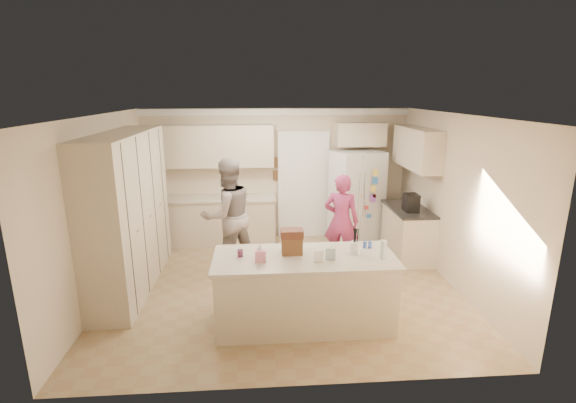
{
  "coord_description": "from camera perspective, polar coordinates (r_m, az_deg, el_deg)",
  "views": [
    {
      "loc": [
        -0.36,
        -5.92,
        2.92
      ],
      "look_at": [
        0.1,
        0.35,
        1.25
      ],
      "focal_mm": 26.0,
      "sensor_mm": 36.0,
      "label": 1
    }
  ],
  "objects": [
    {
      "name": "crown_back",
      "position": [
        8.19,
        -1.72,
        12.15
      ],
      "size": [
        5.2,
        0.08,
        0.12
      ],
      "primitive_type": "cube",
      "color": "white",
      "rests_on": "wall_back"
    },
    {
      "name": "water_bottle",
      "position": [
        5.25,
        12.89,
        -6.43
      ],
      "size": [
        0.07,
        0.07,
        0.24
      ],
      "primitive_type": "cylinder",
      "color": "silver",
      "rests_on": "island_top"
    },
    {
      "name": "coffee_maker",
      "position": [
        7.44,
        16.48,
        -0.14
      ],
      "size": [
        0.22,
        0.28,
        0.3
      ],
      "primitive_type": "cube",
      "color": "black",
      "rests_on": "right_countertop"
    },
    {
      "name": "ceiling",
      "position": [
        5.94,
        -0.73,
        11.88
      ],
      "size": [
        5.2,
        4.6,
        0.02
      ],
      "primitive_type": "cube",
      "color": "white",
      "rests_on": "wall_back"
    },
    {
      "name": "back_base_cab",
      "position": [
        8.34,
        -9.46,
        -2.63
      ],
      "size": [
        2.2,
        0.6,
        0.88
      ],
      "primitive_type": "cube",
      "color": "beige",
      "rests_on": "floor"
    },
    {
      "name": "dollhouse_body",
      "position": [
        5.28,
        0.54,
        -6.03
      ],
      "size": [
        0.26,
        0.18,
        0.22
      ],
      "primitive_type": "cube",
      "color": "brown",
      "rests_on": "island_top"
    },
    {
      "name": "floor",
      "position": [
        6.61,
        -0.65,
        -11.42
      ],
      "size": [
        5.2,
        4.6,
        0.02
      ],
      "primitive_type": "cube",
      "color": "#967F59",
      "rests_on": "ground"
    },
    {
      "name": "wall_back",
      "position": [
        8.39,
        -1.67,
        3.75
      ],
      "size": [
        5.2,
        0.02,
        2.6
      ],
      "primitive_type": "cube",
      "color": "beige",
      "rests_on": "ground"
    },
    {
      "name": "greeting_card_a",
      "position": [
        5.05,
        4.24,
        -7.46
      ],
      "size": [
        0.12,
        0.06,
        0.16
      ],
      "primitive_type": "cube",
      "rotation": [
        0.15,
        0.0,
        0.2
      ],
      "color": "white",
      "rests_on": "island_top"
    },
    {
      "name": "fridge_dispenser",
      "position": [
        7.84,
        8.46,
        1.68
      ],
      "size": [
        0.22,
        0.03,
        0.35
      ],
      "primitive_type": "cube",
      "color": "black",
      "rests_on": "refrigerator"
    },
    {
      "name": "greeting_card_b",
      "position": [
        5.12,
        5.84,
        -7.18
      ],
      "size": [
        0.12,
        0.05,
        0.16
      ],
      "primitive_type": "cube",
      "rotation": [
        0.15,
        0.0,
        -0.1
      ],
      "color": "silver",
      "rests_on": "island_top"
    },
    {
      "name": "shaker_pepper",
      "position": [
        5.59,
        11.17,
        -5.82
      ],
      "size": [
        0.05,
        0.05,
        0.09
      ],
      "primitive_type": "cylinder",
      "color": "#3957B0",
      "rests_on": "island_top"
    },
    {
      "name": "over_fridge_cab",
      "position": [
        8.33,
        9.9,
        9.02
      ],
      "size": [
        0.95,
        0.35,
        0.45
      ],
      "primitive_type": "cube",
      "color": "beige",
      "rests_on": "wall_back"
    },
    {
      "name": "right_base_cab",
      "position": [
        7.82,
        15.98,
        -4.21
      ],
      "size": [
        0.6,
        1.2,
        0.88
      ],
      "primitive_type": "cube",
      "color": "beige",
      "rests_on": "floor"
    },
    {
      "name": "dollhouse_roof",
      "position": [
        5.23,
        0.54,
        -4.39
      ],
      "size": [
        0.28,
        0.2,
        0.1
      ],
      "primitive_type": "cube",
      "color": "#592D1E",
      "rests_on": "dollhouse_body"
    },
    {
      "name": "jam_jar",
      "position": [
        5.25,
        -6.56,
        -7.03
      ],
      "size": [
        0.07,
        0.07,
        0.09
      ],
      "primitive_type": "cylinder",
      "color": "#59263F",
      "rests_on": "island_top"
    },
    {
      "name": "tissue_box",
      "position": [
        5.1,
        -3.8,
        -7.36
      ],
      "size": [
        0.13,
        0.13,
        0.14
      ],
      "primitive_type": "cube",
      "color": "pink",
      "rests_on": "island_top"
    },
    {
      "name": "pantry_bank",
      "position": [
        6.65,
        -21.0,
        -1.35
      ],
      "size": [
        0.6,
        2.6,
        2.35
      ],
      "primitive_type": "cube",
      "color": "beige",
      "rests_on": "floor"
    },
    {
      "name": "utensil_crock",
      "position": [
        5.37,
        9.17,
        -6.27
      ],
      "size": [
        0.13,
        0.13,
        0.15
      ],
      "primitive_type": "cylinder",
      "color": "white",
      "rests_on": "island_top"
    },
    {
      "name": "tissue_plume",
      "position": [
        5.06,
        -3.82,
        -6.2
      ],
      "size": [
        0.08,
        0.08,
        0.08
      ],
      "primitive_type": "cone",
      "color": "white",
      "rests_on": "tissue_box"
    },
    {
      "name": "wall_frame_upper",
      "position": [
        8.31,
        -1.53,
        5.39
      ],
      "size": [
        0.15,
        0.02,
        0.2
      ],
      "primitive_type": "cube",
      "color": "brown",
      "rests_on": "wall_back"
    },
    {
      "name": "doorway_opening",
      "position": [
        8.46,
        2.08,
        2.1
      ],
      "size": [
        0.9,
        0.06,
        2.1
      ],
      "primitive_type": "cube",
      "color": "black",
      "rests_on": "floor"
    },
    {
      "name": "doorway_casing",
      "position": [
        8.42,
        2.11,
        2.05
      ],
      "size": [
        1.02,
        0.03,
        2.22
      ],
      "primitive_type": "cube",
      "color": "white",
      "rests_on": "floor"
    },
    {
      "name": "back_countertop",
      "position": [
        8.2,
        -9.6,
        0.41
      ],
      "size": [
        2.24,
        0.63,
        0.04
      ],
      "primitive_type": "cube",
      "color": "beige",
      "rests_on": "back_base_cab"
    },
    {
      "name": "back_upper_cab",
      "position": [
        8.15,
        -9.82,
        7.48
      ],
      "size": [
        2.2,
        0.35,
        0.8
      ],
      "primitive_type": "cube",
      "color": "beige",
      "rests_on": "wall_back"
    },
    {
      "name": "shaker_salt",
      "position": [
        5.58,
        10.47,
        -5.85
      ],
      "size": [
        0.05,
        0.05,
        0.09
      ],
      "primitive_type": "cylinder",
      "color": "#3957B0",
      "rests_on": "island_top"
    },
    {
      "name": "right_countertop",
      "position": [
        7.68,
        16.15,
        -0.97
      ],
      "size": [
        0.63,
        1.24,
        0.04
      ],
      "primitive_type": "cube",
      "color": "#2D2B28",
      "rests_on": "right_base_cab"
    },
    {
      "name": "wall_right",
      "position": [
        6.82,
        21.77,
        0.05
      ],
      "size": [
        0.02,
        4.6,
        2.6
      ],
      "primitive_type": "cube",
      "color": "beige",
      "rests_on": "ground"
    },
    {
      "name": "refrigerator",
      "position": [
        8.3,
        9.34,
        0.59
      ],
      "size": [
        1.06,
        0.93,
        1.8
      ],
      "primitive_type": "cube",
      "rotation": [
        0.0,
        0.0,
        0.29
      ],
      "color": "white",
      "rests_on": "floor"
    },
    {
      "name": "teen_girl",
      "position": [
        7.06,
        7.29,
        -2.68
      ],
      "size": [
        0.69,
        0.57,
        1.61
      ],
      "primitive_type": "imported",
      "rotation": [
        0.0,
        0.0,
        2.78
      ],
      "color": "#BE3C69",
      "rests_on": "floor"
    },
    {
      "name": "fridge_handle_r",
      "position": [
        7.92,
        10.35,
        0.99
      ],
      "size": [
        0.02,
        0.02,
        0.85
      ],
      "primitive_type": "cylinder",
      "color": "silver",
      "rests_on": "refrigerator"
    },
    {
      "name": "fridge_magnets",
      "position": [
        7.95,
        9.94,
        -0.05
      ],
      "size": [
        0.76,
        0.02,
        1.44
      ],
      "primitive_type": null,
      "color": "tan",
      "rests_on": "refrigerator"
    },
    {
      "name": "wall_left",
      "position": [
        6.53,
        -24.18,
        -0.81
      ],
      "size": [
        0.02,
        4.6,
        2.6
      ],
      "primitive_type": "cube",
      "color": "beige",
      "rests_on": "ground"
    },
    {
      "name": "teen_boy",
      "position": [
        6.89,
        -8.24,
        -1.89
      ],
      "size": [
        1.16,
        1.09,
        1.9
      ],
      "primitive_type": "imported",
      "rotation": [
        0.0,
        0.0,
        3.67
      ],
      "color": "#9A9692",
      "rests_on": "floor"
    },
    {
      "name": "right_upper_cab",
      "position": [
        7.71,
        17.16,
        7.0
      ],
      "size": [
        0.35,
        1.5,
        0.7
      ],
      "primitive_type": "cube",
      "color": "beige",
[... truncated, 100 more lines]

